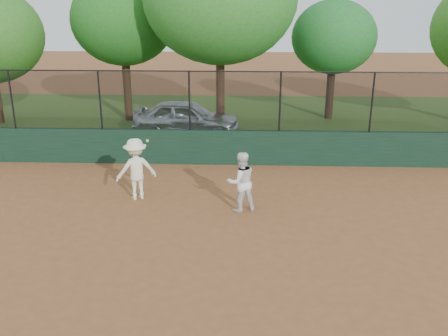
{
  "coord_description": "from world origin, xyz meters",
  "views": [
    {
      "loc": [
        1.29,
        -10.26,
        5.62
      ],
      "look_at": [
        0.8,
        2.2,
        1.2
      ],
      "focal_mm": 40.0,
      "sensor_mm": 36.0,
      "label": 1
    }
  ],
  "objects_px": {
    "player_main": "(136,169)",
    "tree_1": "(123,20)",
    "parked_car": "(186,118)",
    "player_second": "(241,182)",
    "tree_3": "(334,37)"
  },
  "relations": [
    {
      "from": "player_second",
      "to": "player_main",
      "type": "relative_size",
      "value": 0.89
    },
    {
      "from": "player_main",
      "to": "tree_1",
      "type": "distance_m",
      "value": 10.13
    },
    {
      "from": "parked_car",
      "to": "player_main",
      "type": "bearing_deg",
      "value": 178.8
    },
    {
      "from": "parked_car",
      "to": "tree_1",
      "type": "distance_m",
      "value": 5.36
    },
    {
      "from": "tree_1",
      "to": "tree_3",
      "type": "distance_m",
      "value": 9.33
    },
    {
      "from": "parked_car",
      "to": "tree_1",
      "type": "xyz_separation_m",
      "value": [
        -2.95,
        2.52,
        3.7
      ]
    },
    {
      "from": "parked_car",
      "to": "player_main",
      "type": "xyz_separation_m",
      "value": [
        -0.68,
        -6.69,
        0.15
      ]
    },
    {
      "from": "parked_car",
      "to": "player_second",
      "type": "bearing_deg",
      "value": -158.22
    },
    {
      "from": "parked_car",
      "to": "tree_1",
      "type": "bearing_deg",
      "value": 54.14
    },
    {
      "from": "player_second",
      "to": "parked_car",
      "type": "bearing_deg",
      "value": -93.43
    },
    {
      "from": "parked_car",
      "to": "tree_3",
      "type": "relative_size",
      "value": 0.81
    },
    {
      "from": "player_second",
      "to": "tree_1",
      "type": "xyz_separation_m",
      "value": [
        -5.25,
        9.93,
        3.61
      ]
    },
    {
      "from": "parked_car",
      "to": "player_second",
      "type": "xyz_separation_m",
      "value": [
        2.29,
        -7.41,
        0.09
      ]
    },
    {
      "from": "parked_car",
      "to": "player_main",
      "type": "relative_size",
      "value": 2.33
    },
    {
      "from": "parked_car",
      "to": "tree_1",
      "type": "relative_size",
      "value": 0.67
    }
  ]
}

